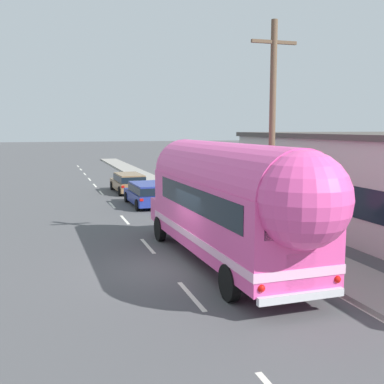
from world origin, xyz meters
The scene contains 7 objects.
ground_plane centered at (0.00, 0.00, 0.00)m, with size 300.00×300.00×0.00m, color #4C4C4F.
lane_markings centered at (2.73, 13.12, 0.00)m, with size 4.01×80.00×0.01m.
sidewalk_slab centered at (5.01, 10.00, 0.07)m, with size 2.26×90.00×0.15m, color gray.
utility_pole centered at (4.47, 1.59, 4.42)m, with size 1.80×0.24×8.50m.
painted_bus centered at (1.97, -0.62, 2.30)m, with size 2.83×11.74×4.12m.
car_lead centered at (1.96, 12.63, 0.80)m, with size 2.06×4.68×1.37m.
car_second centered at (1.90, 18.85, 0.79)m, with size 2.06×4.85×1.37m.
Camera 1 is at (-3.68, -14.64, 4.58)m, focal length 44.40 mm.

